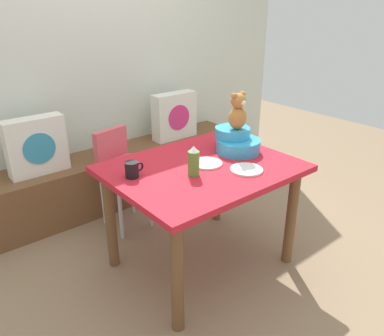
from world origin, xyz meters
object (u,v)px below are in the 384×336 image
pillow_floral_left (36,146)px  coffee_mug (132,170)px  ketchup_bottle (194,162)px  teddy_bear (238,112)px  highchair (123,166)px  dinner_plate_far (206,163)px  pillow_floral_right (174,116)px  dining_table (202,182)px  book_stack (109,149)px  infant_seat_teal (236,141)px  dinner_plate_near (246,170)px

pillow_floral_left → coffee_mug: pillow_floral_left is taller
ketchup_bottle → teddy_bear: bearing=14.2°
highchair → dinner_plate_far: bearing=-77.1°
highchair → coffee_mug: size_ratio=6.58×
pillow_floral_right → dining_table: bearing=-119.5°
highchair → dinner_plate_far: highchair is taller
coffee_mug → pillow_floral_left: bearing=101.4°
dinner_plate_far → book_stack: bearing=93.5°
pillow_floral_right → infant_seat_teal: same height
pillow_floral_left → pillow_floral_right: (1.31, 0.00, 0.00)m
dining_table → ketchup_bottle: bearing=-150.0°
dinner_plate_far → ketchup_bottle: bearing=-155.2°
coffee_mug → ketchup_bottle: bearing=-35.2°
pillow_floral_left → dinner_plate_far: pillow_floral_left is taller
pillow_floral_right → coffee_mug: (-1.10, -1.06, 0.11)m
book_stack → pillow_floral_right: bearing=-1.7°
dining_table → dinner_plate_far: bearing=3.0°
pillow_floral_left → coffee_mug: bearing=-78.6°
dining_table → teddy_bear: teddy_bear is taller
dinner_plate_near → dinner_plate_far: (-0.12, 0.23, 0.00)m
book_stack → dining_table: bearing=-88.3°
dinner_plate_near → pillow_floral_right: bearing=70.2°
book_stack → ketchup_bottle: size_ratio=1.08×
teddy_bear → dinner_plate_near: bearing=-124.0°
highchair → pillow_floral_right: bearing=27.2°
ketchup_bottle → dinner_plate_near: ketchup_bottle is taller
coffee_mug → dinner_plate_far: bearing=-15.5°
dining_table → teddy_bear: size_ratio=4.57×
pillow_floral_left → ketchup_bottle: bearing=-68.1°
infant_seat_teal → highchair: bearing=123.7°
dining_table → pillow_floral_left: bearing=118.3°
dinner_plate_near → dinner_plate_far: size_ratio=1.00×
pillow_floral_right → highchair: size_ratio=0.56×
teddy_bear → dinner_plate_far: bearing=-172.1°
pillow_floral_left → highchair: 0.67m
highchair → coffee_mug: (-0.29, -0.64, 0.27)m
dining_table → highchair: 0.79m
dining_table → dinner_plate_near: size_ratio=5.71×
book_stack → dinner_plate_far: (0.07, -1.21, 0.24)m
teddy_bear → coffee_mug: size_ratio=2.08×
infant_seat_teal → teddy_bear: 0.21m
dining_table → ketchup_bottle: 0.25m
highchair → ketchup_bottle: ketchup_bottle is taller
teddy_bear → dinner_plate_near: (-0.18, -0.27, -0.27)m
dinner_plate_far → pillow_floral_right: bearing=61.9°
dinner_plate_near → dinner_plate_far: bearing=118.3°
book_stack → highchair: highchair is taller
coffee_mug → pillow_floral_right: bearing=43.9°
highchair → dinner_plate_far: (0.18, -0.77, 0.22)m
ketchup_bottle → dinner_plate_near: 0.34m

